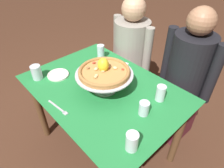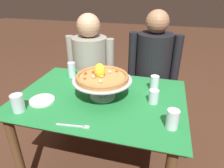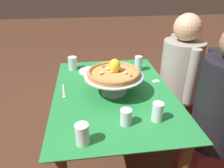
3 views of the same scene
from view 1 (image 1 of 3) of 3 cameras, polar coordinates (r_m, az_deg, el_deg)
ground_plane at (r=2.00m, az=-2.00°, el=-17.45°), size 14.00×14.00×0.00m
dining_table at (r=1.53m, az=-2.50°, el=-4.39°), size 1.18×0.84×0.73m
pizza_stand at (r=1.39m, az=-2.22°, el=1.75°), size 0.41×0.41×0.14m
pizza at (r=1.35m, az=-2.31°, el=3.86°), size 0.36×0.36×0.11m
water_glass_back_left at (r=1.79m, az=-3.27°, el=9.05°), size 0.06×0.06×0.13m
water_glass_front_right at (r=1.07m, az=5.79°, el=-16.53°), size 0.07×0.07×0.11m
water_glass_back_right at (r=1.37m, az=13.89°, el=-2.85°), size 0.06×0.06×0.11m
water_glass_side_right at (r=1.25m, az=9.25°, el=-7.13°), size 0.07×0.07×0.09m
water_glass_front_left at (r=1.63m, az=-21.05°, el=3.02°), size 0.08×0.08×0.11m
side_plate at (r=1.63m, az=-15.36°, el=2.64°), size 0.17×0.17×0.02m
dinner_fork at (r=1.34m, az=-15.22°, el=-6.79°), size 0.20×0.04×0.01m
sugar_packet at (r=1.72m, az=3.99°, el=5.76°), size 0.05×0.06×0.00m
diner_left at (r=2.10m, az=5.40°, el=7.74°), size 0.51×0.36×1.21m
diner_right at (r=1.79m, az=19.97°, el=-0.20°), size 0.48×0.33×1.26m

